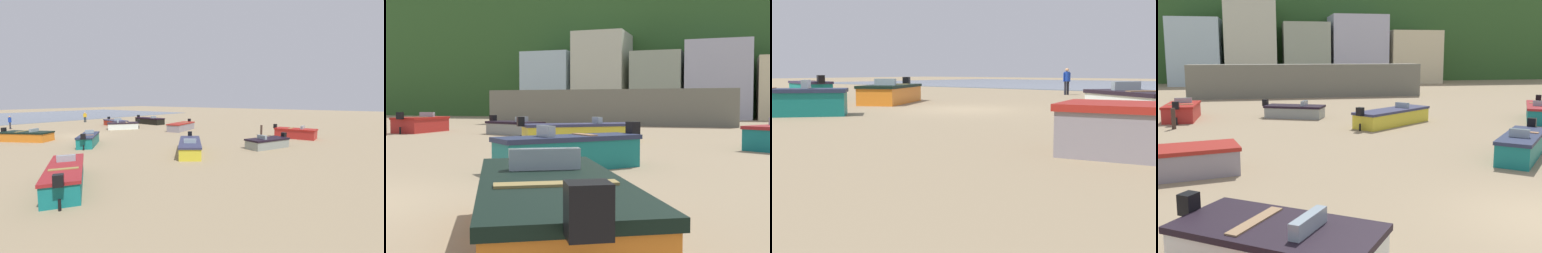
{
  "view_description": "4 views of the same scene",
  "coord_description": "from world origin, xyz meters",
  "views": [
    {
      "loc": [
        14.12,
        24.07,
        3.62
      ],
      "look_at": [
        -6.22,
        9.05,
        0.95
      ],
      "focal_mm": 24.22,
      "sensor_mm": 36.0,
      "label": 1
    },
    {
      "loc": [
        6.78,
        -5.7,
        1.69
      ],
      "look_at": [
        1.49,
        10.18,
        0.87
      ],
      "focal_mm": 43.65,
      "sensor_mm": 36.0,
      "label": 2
    },
    {
      "loc": [
        -10.9,
        13.16,
        1.41
      ],
      "look_at": [
        -6.83,
        8.23,
        0.64
      ],
      "focal_mm": 42.87,
      "sensor_mm": 36.0,
      "label": 3
    },
    {
      "loc": [
        -6.13,
        -8.5,
        3.69
      ],
      "look_at": [
        -2.51,
        10.64,
        0.48
      ],
      "focal_mm": 41.46,
      "sensor_mm": 36.0,
      "label": 4
    }
  ],
  "objects": [
    {
      "name": "boat_teal_1",
      "position": [
        2.79,
        5.57,
        0.45
      ],
      "size": [
        3.43,
        3.69,
        1.19
      ],
      "rotation": [
        0.0,
        0.0,
        2.42
      ],
      "color": "#14726E",
      "rests_on": "ground"
    },
    {
      "name": "boat_red_10",
      "position": [
        -10.84,
        17.63,
        0.47
      ],
      "size": [
        1.75,
        3.84,
        1.22
      ],
      "rotation": [
        0.0,
        0.0,
        0.02
      ],
      "color": "#B02521",
      "rests_on": "ground"
    },
    {
      "name": "boat_yellow_8",
      "position": [
        0.35,
        13.73,
        0.42
      ],
      "size": [
        4.81,
        4.11,
        1.14
      ],
      "rotation": [
        0.0,
        0.0,
        5.36
      ],
      "color": "gold",
      "rests_on": "ground"
    },
    {
      "name": "townhouse_centre",
      "position": [
        -1.23,
        46.75,
        3.69
      ],
      "size": [
        5.49,
        5.5,
        7.38
      ],
      "primitive_type": "cube",
      "color": "#94A189",
      "rests_on": "ground"
    },
    {
      "name": "boat_grey_7",
      "position": [
        -4.53,
        17.28,
        0.38
      ],
      "size": [
        3.7,
        2.56,
        1.04
      ],
      "rotation": [
        0.0,
        0.0,
        4.33
      ],
      "color": "gray",
      "rests_on": "ground"
    },
    {
      "name": "townhouse_centre_left",
      "position": [
        -7.75,
        46.97,
        4.92
      ],
      "size": [
        5.9,
        5.93,
        9.84
      ],
      "primitive_type": "cube",
      "color": "beige",
      "rests_on": "ground"
    },
    {
      "name": "boat_orange_9",
      "position": [
        4.76,
        -0.66,
        0.43
      ],
      "size": [
        3.44,
        4.46,
        1.14
      ],
      "rotation": [
        0.0,
        0.0,
        0.5
      ],
      "color": "orange",
      "rests_on": "ground"
    },
    {
      "name": "headland_hill",
      "position": [
        0.0,
        66.0,
        8.81
      ],
      "size": [
        90.0,
        32.0,
        17.62
      ],
      "primitive_type": "cube",
      "color": "#315927",
      "rests_on": "ground"
    },
    {
      "name": "harbor_pier",
      "position": [
        -2.63,
        30.0,
        1.4
      ],
      "size": [
        19.71,
        2.4,
        2.8
      ],
      "primitive_type": "cube",
      "color": "slate",
      "rests_on": "ground"
    },
    {
      "name": "townhouse_centre_right",
      "position": [
        5.27,
        47.28,
        4.18
      ],
      "size": [
        6.78,
        6.56,
        8.36
      ],
      "primitive_type": "cube",
      "color": "#AFB2C4",
      "rests_on": "ground"
    },
    {
      "name": "townhouse_far_left",
      "position": [
        -14.11,
        46.57,
        3.89
      ],
      "size": [
        5.78,
        5.14,
        7.77
      ],
      "primitive_type": "cube",
      "color": "#A9C5CF",
      "rests_on": "ground"
    }
  ]
}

